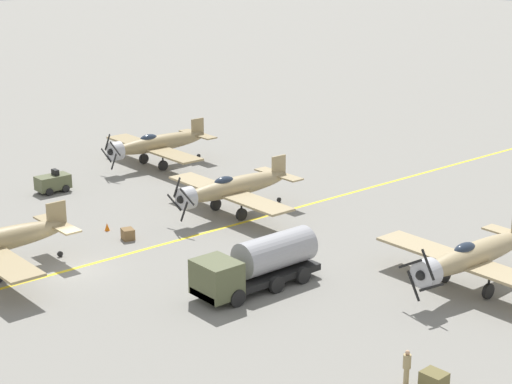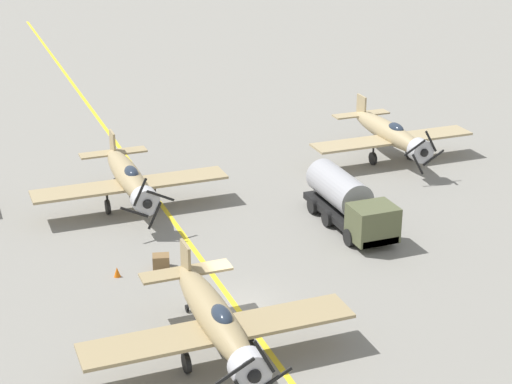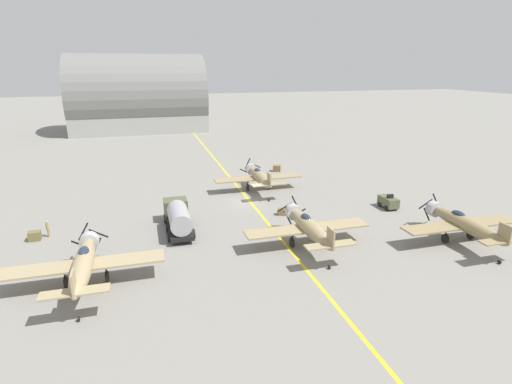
% 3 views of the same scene
% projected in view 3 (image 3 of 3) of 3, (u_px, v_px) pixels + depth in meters
% --- Properties ---
extents(ground_plane, '(400.00, 400.00, 0.00)m').
position_uv_depth(ground_plane, '(250.00, 202.00, 50.17)').
color(ground_plane, gray).
extents(taxiway_stripe, '(0.30, 160.00, 0.01)m').
position_uv_depth(taxiway_stripe, '(250.00, 202.00, 50.17)').
color(taxiway_stripe, yellow).
rests_on(taxiway_stripe, ground).
extents(airplane_near_right, '(12.00, 9.98, 3.65)m').
position_uv_depth(airplane_near_right, '(463.00, 223.00, 38.11)').
color(airplane_near_right, '#958057').
rests_on(airplane_near_right, ground).
extents(airplane_near_center, '(12.00, 9.98, 3.65)m').
position_uv_depth(airplane_near_center, '(309.00, 227.00, 37.26)').
color(airplane_near_center, tan).
rests_on(airplane_near_center, ground).
extents(airplane_mid_center, '(12.00, 9.98, 3.65)m').
position_uv_depth(airplane_mid_center, '(259.00, 177.00, 54.02)').
color(airplane_mid_center, '#9A865D').
rests_on(airplane_mid_center, ground).
extents(airplane_near_left, '(12.00, 9.98, 3.65)m').
position_uv_depth(airplane_near_left, '(84.00, 263.00, 30.38)').
color(airplane_near_left, tan).
rests_on(airplane_near_left, ground).
extents(fuel_tanker, '(2.68, 8.00, 2.98)m').
position_uv_depth(fuel_tanker, '(178.00, 217.00, 41.13)').
color(fuel_tanker, black).
rests_on(fuel_tanker, ground).
extents(tow_tractor, '(1.57, 2.60, 1.79)m').
position_uv_depth(tow_tractor, '(388.00, 202.00, 47.82)').
color(tow_tractor, '#515638').
rests_on(tow_tractor, ground).
extents(ground_crew_walking, '(0.37, 0.37, 1.70)m').
position_uv_depth(ground_crew_walking, '(48.00, 228.00, 39.72)').
color(ground_crew_walking, tan).
rests_on(ground_crew_walking, ground).
extents(supply_crate_by_tanker, '(1.48, 1.37, 1.00)m').
position_uv_depth(supply_crate_by_tanker, '(277.00, 168.00, 64.47)').
color(supply_crate_by_tanker, brown).
rests_on(supply_crate_by_tanker, ground).
extents(supply_crate_mid_lane, '(1.13, 0.96, 0.91)m').
position_uv_depth(supply_crate_mid_lane, '(35.00, 236.00, 39.10)').
color(supply_crate_mid_lane, brown).
rests_on(supply_crate_mid_lane, ground).
extents(supply_crate_outboard, '(1.05, 0.94, 0.74)m').
position_uv_depth(supply_crate_outboard, '(282.00, 212.00, 45.75)').
color(supply_crate_outboard, brown).
rests_on(supply_crate_outboard, ground).
extents(traffic_cone, '(0.36, 0.36, 0.55)m').
position_uv_depth(traffic_cone, '(301.00, 210.00, 46.56)').
color(traffic_cone, orange).
rests_on(traffic_cone, ground).
extents(hangar, '(33.14, 21.08, 21.08)m').
position_uv_depth(hangar, '(139.00, 101.00, 103.80)').
color(hangar, '#9E9E99').
rests_on(hangar, ground).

